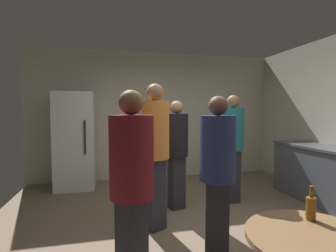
{
  "coord_description": "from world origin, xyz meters",
  "views": [
    {
      "loc": [
        -0.99,
        -2.75,
        1.46
      ],
      "look_at": [
        -0.18,
        0.77,
        1.24
      ],
      "focal_mm": 26.78,
      "sensor_mm": 36.0,
      "label": 1
    }
  ],
  "objects_px": {
    "person_in_navy_shirt": "(217,166)",
    "person_in_orange_shirt": "(155,145)",
    "person_in_maroon_shirt": "(132,178)",
    "beer_bottle_amber": "(311,208)",
    "person_in_black_shirt": "(177,146)",
    "person_in_teal_shirt": "(233,140)",
    "refrigerator": "(75,140)"
  },
  "relations": [
    {
      "from": "person_in_teal_shirt",
      "to": "person_in_navy_shirt",
      "type": "xyz_separation_m",
      "value": [
        -0.88,
        -1.39,
        -0.06
      ]
    },
    {
      "from": "person_in_black_shirt",
      "to": "person_in_teal_shirt",
      "type": "relative_size",
      "value": 0.94
    },
    {
      "from": "person_in_maroon_shirt",
      "to": "person_in_teal_shirt",
      "type": "height_order",
      "value": "person_in_teal_shirt"
    },
    {
      "from": "person_in_orange_shirt",
      "to": "person_in_navy_shirt",
      "type": "distance_m",
      "value": 0.9
    },
    {
      "from": "person_in_maroon_shirt",
      "to": "refrigerator",
      "type": "bearing_deg",
      "value": 142.26
    },
    {
      "from": "refrigerator",
      "to": "person_in_teal_shirt",
      "type": "xyz_separation_m",
      "value": [
        2.53,
        -1.35,
        0.1
      ]
    },
    {
      "from": "refrigerator",
      "to": "person_in_black_shirt",
      "type": "height_order",
      "value": "refrigerator"
    },
    {
      "from": "person_in_maroon_shirt",
      "to": "person_in_orange_shirt",
      "type": "relative_size",
      "value": 0.91
    },
    {
      "from": "person_in_orange_shirt",
      "to": "person_in_maroon_shirt",
      "type": "bearing_deg",
      "value": -46.43
    },
    {
      "from": "person_in_maroon_shirt",
      "to": "person_in_black_shirt",
      "type": "bearing_deg",
      "value": 101.74
    },
    {
      "from": "refrigerator",
      "to": "person_in_orange_shirt",
      "type": "xyz_separation_m",
      "value": [
        1.18,
        -1.98,
        0.15
      ]
    },
    {
      "from": "person_in_navy_shirt",
      "to": "person_in_orange_shirt",
      "type": "bearing_deg",
      "value": -128.91
    },
    {
      "from": "person_in_teal_shirt",
      "to": "person_in_navy_shirt",
      "type": "distance_m",
      "value": 1.65
    },
    {
      "from": "refrigerator",
      "to": "person_in_black_shirt",
      "type": "distance_m",
      "value": 2.13
    },
    {
      "from": "person_in_teal_shirt",
      "to": "refrigerator",
      "type": "bearing_deg",
      "value": -118.28
    },
    {
      "from": "person_in_maroon_shirt",
      "to": "person_in_black_shirt",
      "type": "relative_size",
      "value": 1.01
    },
    {
      "from": "person_in_maroon_shirt",
      "to": "person_in_orange_shirt",
      "type": "xyz_separation_m",
      "value": [
        0.38,
        1.07,
        0.11
      ]
    },
    {
      "from": "refrigerator",
      "to": "person_in_orange_shirt",
      "type": "height_order",
      "value": "refrigerator"
    },
    {
      "from": "person_in_teal_shirt",
      "to": "person_in_navy_shirt",
      "type": "height_order",
      "value": "person_in_teal_shirt"
    },
    {
      "from": "person_in_teal_shirt",
      "to": "person_in_orange_shirt",
      "type": "bearing_deg",
      "value": -65.24
    },
    {
      "from": "person_in_orange_shirt",
      "to": "person_in_navy_shirt",
      "type": "height_order",
      "value": "person_in_orange_shirt"
    },
    {
      "from": "beer_bottle_amber",
      "to": "person_in_black_shirt",
      "type": "xyz_separation_m",
      "value": [
        -0.34,
        2.18,
        0.12
      ]
    },
    {
      "from": "refrigerator",
      "to": "person_in_navy_shirt",
      "type": "height_order",
      "value": "refrigerator"
    },
    {
      "from": "person_in_black_shirt",
      "to": "person_in_navy_shirt",
      "type": "distance_m",
      "value": 1.34
    },
    {
      "from": "refrigerator",
      "to": "person_in_orange_shirt",
      "type": "distance_m",
      "value": 2.31
    },
    {
      "from": "refrigerator",
      "to": "person_in_black_shirt",
      "type": "relative_size",
      "value": 1.12
    },
    {
      "from": "person_in_orange_shirt",
      "to": "person_in_teal_shirt",
      "type": "distance_m",
      "value": 1.49
    },
    {
      "from": "refrigerator",
      "to": "person_in_navy_shirt",
      "type": "distance_m",
      "value": 3.2
    },
    {
      "from": "refrigerator",
      "to": "person_in_teal_shirt",
      "type": "distance_m",
      "value": 2.87
    },
    {
      "from": "refrigerator",
      "to": "beer_bottle_amber",
      "type": "height_order",
      "value": "refrigerator"
    },
    {
      "from": "beer_bottle_amber",
      "to": "person_in_teal_shirt",
      "type": "height_order",
      "value": "person_in_teal_shirt"
    },
    {
      "from": "refrigerator",
      "to": "person_in_teal_shirt",
      "type": "relative_size",
      "value": 1.06
    }
  ]
}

